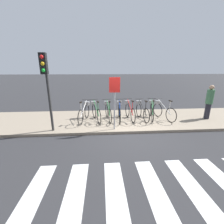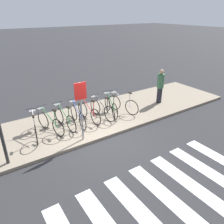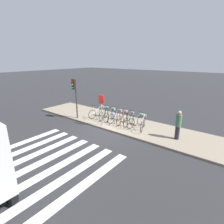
# 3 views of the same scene
# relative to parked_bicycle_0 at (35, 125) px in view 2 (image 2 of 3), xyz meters

# --- Properties ---
(ground_plane) EXTENTS (120.00, 120.00, 0.00)m
(ground_plane) POSITION_rel_parked_bicycle_0_xyz_m (2.02, -1.50, -0.58)
(ground_plane) COLOR #2D2D30
(sidewalk) EXTENTS (15.51, 3.31, 0.12)m
(sidewalk) POSITION_rel_parked_bicycle_0_xyz_m (2.02, 0.16, -0.52)
(sidewalk) COLOR gray
(sidewalk) RESTS_ON ground_plane
(parked_bicycle_0) EXTENTS (0.53, 1.69, 1.06)m
(parked_bicycle_0) POSITION_rel_parked_bicycle_0_xyz_m (0.00, 0.00, 0.00)
(parked_bicycle_0) COLOR black
(parked_bicycle_0) RESTS_ON sidewalk
(parked_bicycle_1) EXTENTS (0.61, 1.67, 1.06)m
(parked_bicycle_1) POSITION_rel_parked_bicycle_0_xyz_m (0.56, 0.07, 0.00)
(parked_bicycle_1) COLOR black
(parked_bicycle_1) RESTS_ON sidewalk
(parked_bicycle_2) EXTENTS (0.46, 1.71, 1.06)m
(parked_bicycle_2) POSITION_rel_parked_bicycle_0_xyz_m (1.17, 0.07, 0.00)
(parked_bicycle_2) COLOR black
(parked_bicycle_2) RESTS_ON sidewalk
(parked_bicycle_3) EXTENTS (0.46, 1.72, 1.06)m
(parked_bicycle_3) POSITION_rel_parked_bicycle_0_xyz_m (1.75, 0.04, 0.00)
(parked_bicycle_3) COLOR black
(parked_bicycle_3) RESTS_ON sidewalk
(parked_bicycle_4) EXTENTS (0.46, 1.72, 1.06)m
(parked_bicycle_4) POSITION_rel_parked_bicycle_0_xyz_m (2.28, 0.10, 0.00)
(parked_bicycle_4) COLOR black
(parked_bicycle_4) RESTS_ON sidewalk
(parked_bicycle_5) EXTENTS (0.46, 1.71, 1.06)m
(parked_bicycle_5) POSITION_rel_parked_bicycle_0_xyz_m (2.90, 0.03, 0.00)
(parked_bicycle_5) COLOR black
(parked_bicycle_5) RESTS_ON sidewalk
(parked_bicycle_6) EXTENTS (0.56, 1.68, 1.06)m
(parked_bicycle_6) POSITION_rel_parked_bicycle_0_xyz_m (3.46, 0.11, 0.00)
(parked_bicycle_6) COLOR black
(parked_bicycle_6) RESTS_ON sidewalk
(parked_bicycle_7) EXTENTS (0.66, 1.65, 1.06)m
(parked_bicycle_7) POSITION_rel_parked_bicycle_0_xyz_m (4.00, 0.01, 0.00)
(parked_bicycle_7) COLOR black
(parked_bicycle_7) RESTS_ON sidewalk
(pedestrian) EXTENTS (0.34, 0.34, 1.74)m
(pedestrian) POSITION_rel_parked_bicycle_0_xyz_m (6.31, -0.15, 0.46)
(pedestrian) COLOR #23232D
(pedestrian) RESTS_ON sidewalk
(sign_post) EXTENTS (0.44, 0.07, 2.20)m
(sign_post) POSITION_rel_parked_bicycle_0_xyz_m (1.39, -1.21, 1.04)
(sign_post) COLOR #99999E
(sign_post) RESTS_ON sidewalk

